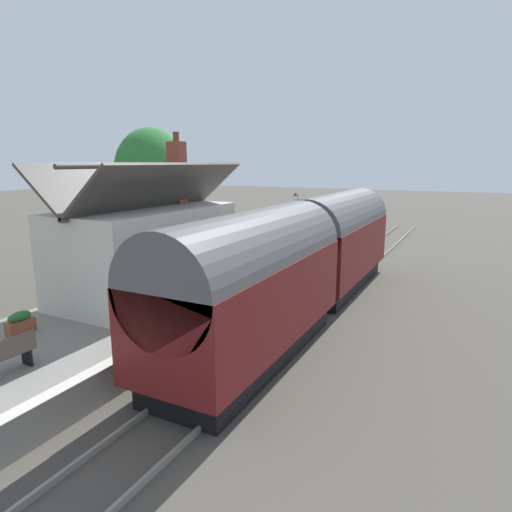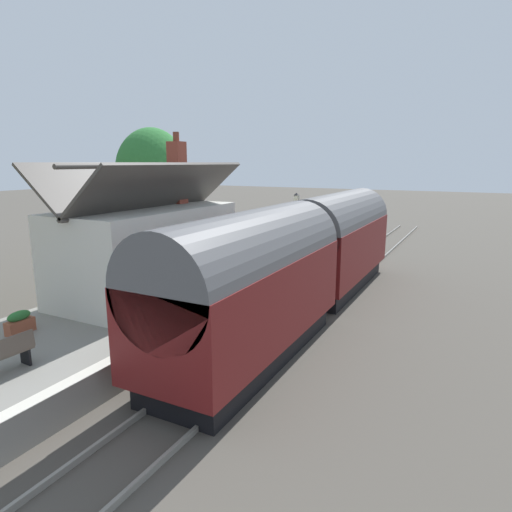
{
  "view_description": "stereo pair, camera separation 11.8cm",
  "coord_description": "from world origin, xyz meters",
  "px_view_note": "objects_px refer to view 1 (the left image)",
  "views": [
    {
      "loc": [
        -14.58,
        -6.49,
        5.63
      ],
      "look_at": [
        1.13,
        1.5,
        1.87
      ],
      "focal_mm": 30.78,
      "sensor_mm": 36.0,
      "label": 1
    },
    {
      "loc": [
        -14.53,
        -6.6,
        5.63
      ],
      "look_at": [
        1.13,
        1.5,
        1.87
      ],
      "focal_mm": 30.78,
      "sensor_mm": 36.0,
      "label": 2
    }
  ],
  "objects_px": {
    "station_building": "(148,247)",
    "bench_near_building": "(304,235)",
    "planter_under_sign": "(20,323)",
    "lamp_post_platform": "(296,211)",
    "planter_corner_building": "(298,232)",
    "bench_platform_end": "(4,356)",
    "train": "(304,257)",
    "planter_bench_left": "(217,249)",
    "planter_by_door": "(247,250)",
    "tree_mid_background": "(151,172)",
    "planter_bench_right": "(291,253)"
  },
  "relations": [
    {
      "from": "bench_near_building",
      "to": "train",
      "type": "bearing_deg",
      "value": -159.05
    },
    {
      "from": "planter_bench_right",
      "to": "lamp_post_platform",
      "type": "distance_m",
      "value": 2.35
    },
    {
      "from": "station_building",
      "to": "planter_under_sign",
      "type": "relative_size",
      "value": 9.42
    },
    {
      "from": "train",
      "to": "planter_by_door",
      "type": "bearing_deg",
      "value": 46.29
    },
    {
      "from": "planter_bench_right",
      "to": "tree_mid_background",
      "type": "height_order",
      "value": "tree_mid_background"
    },
    {
      "from": "bench_near_building",
      "to": "planter_bench_left",
      "type": "distance_m",
      "value": 6.12
    },
    {
      "from": "train",
      "to": "bench_platform_end",
      "type": "relative_size",
      "value": 11.84
    },
    {
      "from": "planter_under_sign",
      "to": "planter_bench_left",
      "type": "xyz_separation_m",
      "value": [
        11.9,
        0.86,
        -0.02
      ]
    },
    {
      "from": "bench_platform_end",
      "to": "planter_bench_left",
      "type": "distance_m",
      "value": 13.96
    },
    {
      "from": "planter_under_sign",
      "to": "lamp_post_platform",
      "type": "bearing_deg",
      "value": -11.09
    },
    {
      "from": "planter_corner_building",
      "to": "lamp_post_platform",
      "type": "relative_size",
      "value": 0.27
    },
    {
      "from": "planter_under_sign",
      "to": "tree_mid_background",
      "type": "bearing_deg",
      "value": 26.36
    },
    {
      "from": "bench_platform_end",
      "to": "planter_corner_building",
      "type": "relative_size",
      "value": 1.65
    },
    {
      "from": "planter_by_door",
      "to": "planter_under_sign",
      "type": "height_order",
      "value": "planter_under_sign"
    },
    {
      "from": "station_building",
      "to": "planter_bench_right",
      "type": "bearing_deg",
      "value": -16.79
    },
    {
      "from": "planter_under_sign",
      "to": "planter_corner_building",
      "type": "bearing_deg",
      "value": -3.41
    },
    {
      "from": "train",
      "to": "station_building",
      "type": "relative_size",
      "value": 2.3
    },
    {
      "from": "station_building",
      "to": "bench_platform_end",
      "type": "distance_m",
      "value": 6.86
    },
    {
      "from": "station_building",
      "to": "lamp_post_platform",
      "type": "distance_m",
      "value": 9.36
    },
    {
      "from": "station_building",
      "to": "bench_near_building",
      "type": "bearing_deg",
      "value": -6.02
    },
    {
      "from": "station_building",
      "to": "planter_bench_right",
      "type": "relative_size",
      "value": 7.79
    },
    {
      "from": "bench_near_building",
      "to": "planter_bench_right",
      "type": "bearing_deg",
      "value": -166.7
    },
    {
      "from": "bench_platform_end",
      "to": "planter_under_sign",
      "type": "xyz_separation_m",
      "value": [
        1.77,
        1.98,
        -0.16
      ]
    },
    {
      "from": "planter_under_sign",
      "to": "planter_bench_left",
      "type": "bearing_deg",
      "value": 4.15
    },
    {
      "from": "train",
      "to": "planter_corner_building",
      "type": "height_order",
      "value": "train"
    },
    {
      "from": "lamp_post_platform",
      "to": "bench_near_building",
      "type": "bearing_deg",
      "value": 13.39
    },
    {
      "from": "train",
      "to": "planter_under_sign",
      "type": "distance_m",
      "value": 9.48
    },
    {
      "from": "planter_bench_right",
      "to": "planter_bench_left",
      "type": "bearing_deg",
      "value": 102.89
    },
    {
      "from": "bench_platform_end",
      "to": "bench_near_building",
      "type": "distance_m",
      "value": 19.12
    },
    {
      "from": "bench_near_building",
      "to": "planter_by_door",
      "type": "xyz_separation_m",
      "value": [
        -5.1,
        1.18,
        -0.17
      ]
    },
    {
      "from": "planter_by_door",
      "to": "planter_corner_building",
      "type": "height_order",
      "value": "planter_corner_building"
    },
    {
      "from": "bench_platform_end",
      "to": "planter_by_door",
      "type": "distance_m",
      "value": 14.07
    },
    {
      "from": "lamp_post_platform",
      "to": "planter_bench_left",
      "type": "bearing_deg",
      "value": 119.55
    },
    {
      "from": "planter_corner_building",
      "to": "bench_platform_end",
      "type": "bearing_deg",
      "value": -177.5
    },
    {
      "from": "bench_near_building",
      "to": "bench_platform_end",
      "type": "bearing_deg",
      "value": -179.81
    },
    {
      "from": "tree_mid_background",
      "to": "planter_bench_left",
      "type": "bearing_deg",
      "value": -111.43
    },
    {
      "from": "station_building",
      "to": "planter_corner_building",
      "type": "relative_size",
      "value": 8.5
    },
    {
      "from": "planter_bench_right",
      "to": "planter_by_door",
      "type": "bearing_deg",
      "value": 103.34
    },
    {
      "from": "planter_corner_building",
      "to": "planter_under_sign",
      "type": "bearing_deg",
      "value": 176.59
    },
    {
      "from": "planter_under_sign",
      "to": "planter_bench_right",
      "type": "xyz_separation_m",
      "value": [
        12.78,
        -3.0,
        -0.06
      ]
    },
    {
      "from": "planter_under_sign",
      "to": "planter_bench_left",
      "type": "distance_m",
      "value": 11.93
    },
    {
      "from": "train",
      "to": "planter_bench_right",
      "type": "distance_m",
      "value": 6.01
    },
    {
      "from": "lamp_post_platform",
      "to": "train",
      "type": "bearing_deg",
      "value": -155.31
    },
    {
      "from": "station_building",
      "to": "bench_near_building",
      "type": "height_order",
      "value": "station_building"
    },
    {
      "from": "planter_by_door",
      "to": "lamp_post_platform",
      "type": "height_order",
      "value": "lamp_post_platform"
    },
    {
      "from": "planter_by_door",
      "to": "planter_under_sign",
      "type": "bearing_deg",
      "value": 176.56
    },
    {
      "from": "planter_bench_right",
      "to": "lamp_post_platform",
      "type": "xyz_separation_m",
      "value": [
        1.15,
        0.27,
        2.03
      ]
    },
    {
      "from": "train",
      "to": "station_building",
      "type": "height_order",
      "value": "station_building"
    },
    {
      "from": "bench_platform_end",
      "to": "planter_corner_building",
      "type": "height_order",
      "value": "bench_platform_end"
    },
    {
      "from": "train",
      "to": "planter_bench_left",
      "type": "height_order",
      "value": "train"
    }
  ]
}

